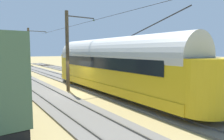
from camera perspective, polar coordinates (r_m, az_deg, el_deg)
ground_plane at (r=16.11m, az=-10.22°, el=-6.42°), size 220.00×220.00×0.00m
track_streetcar_siding at (r=19.82m, az=6.68°, el=-3.97°), size 2.80×80.00×0.18m
track_adjacent_siding at (r=17.34m, az=-4.14°, el=-5.31°), size 2.80×80.00×0.18m
track_third_siding at (r=15.67m, az=-17.94°, el=-6.74°), size 2.80×80.00×0.18m
vintage_streetcar at (r=15.15m, az=0.12°, el=1.55°), size 2.65×17.18×5.33m
catenary_pole_foreground at (r=30.21m, az=-22.70°, el=5.28°), size 2.69×0.28×6.51m
catenary_pole_mid_near at (r=16.52m, az=-12.52°, el=5.74°), size 2.69×0.28×6.51m
overhead_wire_run at (r=18.30m, az=-6.48°, el=13.85°), size 2.49×32.50×0.18m
switch_stand at (r=31.08m, az=-6.18°, el=0.67°), size 0.50×0.30×1.24m
track_end_bumper at (r=29.84m, az=-8.68°, el=-0.14°), size 1.80×0.60×0.80m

